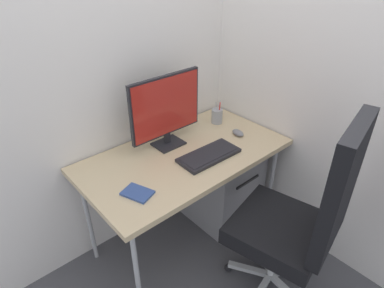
# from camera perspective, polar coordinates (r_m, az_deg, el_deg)

# --- Properties ---
(ground_plane) EXTENTS (8.00, 8.00, 0.00)m
(ground_plane) POSITION_cam_1_polar(r_m,az_deg,el_deg) (2.50, -1.04, -15.95)
(ground_plane) COLOR #4C4C51
(wall_back) EXTENTS (2.63, 0.04, 2.80)m
(wall_back) POSITION_cam_1_polar(r_m,az_deg,el_deg) (2.05, -8.71, 18.62)
(wall_back) COLOR white
(wall_back) RESTS_ON ground_plane
(wall_side_right) EXTENTS (0.04, 2.04, 2.80)m
(wall_side_right) POSITION_cam_1_polar(r_m,az_deg,el_deg) (2.13, 16.88, 18.17)
(wall_side_right) COLOR white
(wall_side_right) RESTS_ON ground_plane
(desk) EXTENTS (1.29, 0.70, 0.74)m
(desk) POSITION_cam_1_polar(r_m,az_deg,el_deg) (2.05, -1.22, -2.60)
(desk) COLOR #D1B78C
(desk) RESTS_ON ground_plane
(office_chair) EXTENTS (0.58, 0.62, 1.22)m
(office_chair) POSITION_cam_1_polar(r_m,az_deg,el_deg) (1.85, 18.66, -11.96)
(office_chair) COLOR black
(office_chair) RESTS_ON ground_plane
(filing_cabinet) EXTENTS (0.45, 0.49, 0.65)m
(filing_cabinet) POSITION_cam_1_polar(r_m,az_deg,el_deg) (2.48, 5.09, -6.39)
(filing_cabinet) COLOR gray
(filing_cabinet) RESTS_ON ground_plane
(monitor) EXTENTS (0.51, 0.15, 0.46)m
(monitor) POSITION_cam_1_polar(r_m,az_deg,el_deg) (2.01, -4.54, 6.19)
(monitor) COLOR black
(monitor) RESTS_ON desk
(keyboard) EXTENTS (0.39, 0.19, 0.02)m
(keyboard) POSITION_cam_1_polar(r_m,az_deg,el_deg) (1.99, 2.97, -1.95)
(keyboard) COLOR black
(keyboard) RESTS_ON desk
(mouse) EXTENTS (0.07, 0.11, 0.03)m
(mouse) POSITION_cam_1_polar(r_m,az_deg,el_deg) (2.23, 8.02, 1.95)
(mouse) COLOR slate
(mouse) RESTS_ON desk
(pen_holder) EXTENTS (0.08, 0.08, 0.17)m
(pen_holder) POSITION_cam_1_polar(r_m,az_deg,el_deg) (2.37, 4.39, 4.91)
(pen_holder) COLOR #9EA0A5
(pen_holder) RESTS_ON desk
(notebook) EXTENTS (0.15, 0.18, 0.01)m
(notebook) POSITION_cam_1_polar(r_m,az_deg,el_deg) (1.73, -9.49, -8.42)
(notebook) COLOR #334C8C
(notebook) RESTS_ON desk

